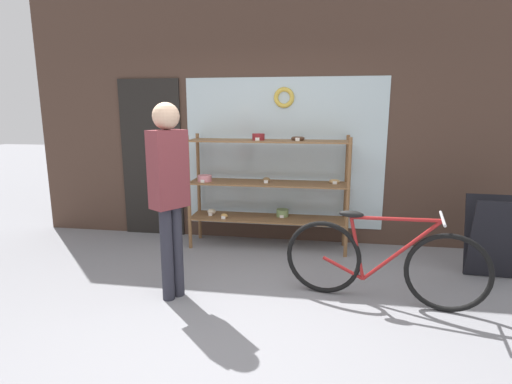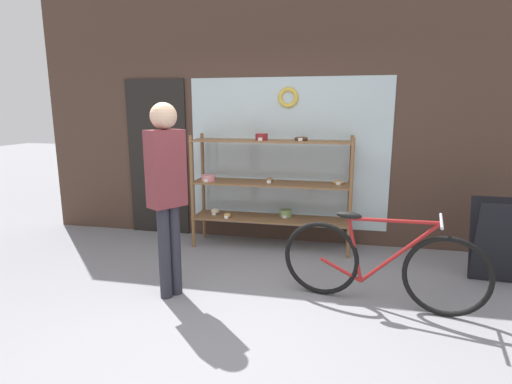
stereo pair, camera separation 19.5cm
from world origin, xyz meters
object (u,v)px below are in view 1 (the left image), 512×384
Objects in this scene: bicycle at (382,262)px; display_case at (266,183)px; sandwich_board at (492,238)px; pedestrian at (169,185)px.

display_case is at bearing 144.27° from bicycle.
sandwich_board is (1.19, 0.75, 0.05)m from bicycle.
bicycle is at bearing -46.86° from display_case.
pedestrian is (-0.65, -1.52, 0.23)m from display_case.
pedestrian is at bearing -113.36° from display_case.
display_case is 1.12× the size of bicycle.
sandwich_board is at bearing -12.78° from display_case.
sandwich_board is (2.41, -0.55, -0.40)m from display_case.
pedestrian is (-3.06, -0.97, 0.63)m from sandwich_board.
bicycle is at bearing -50.43° from pedestrian.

